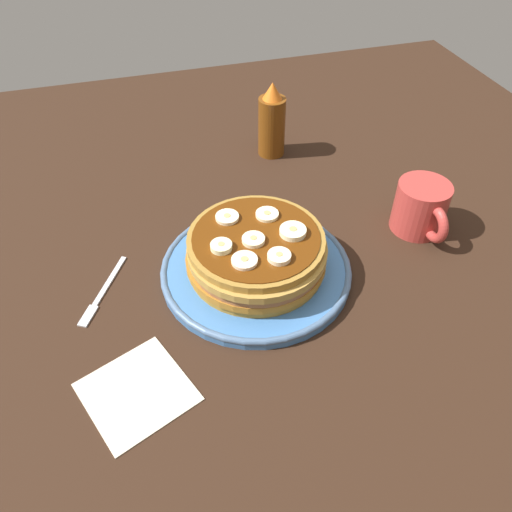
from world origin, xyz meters
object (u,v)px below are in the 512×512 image
Objects in this scene: fork at (101,293)px; banana_slice_1 at (267,215)px; coffee_mug at (421,208)px; banana_slice_5 at (244,261)px; banana_slice_6 at (293,232)px; napkin at (137,392)px; pancake_stack at (258,253)px; banana_slice_0 at (253,240)px; plate at (256,269)px; banana_slice_3 at (227,217)px; syrup_bottle at (272,123)px; banana_slice_4 at (221,247)px; banana_slice_2 at (279,257)px.

banana_slice_1 is at bearing 93.99° from fork.
coffee_mug reaches higher than fork.
banana_slice_1 and banana_slice_5 have the same top height.
napkin is (13.45, -23.05, -7.09)cm from banana_slice_6.
banana_slice_0 reaches higher than pancake_stack.
banana_slice_6 is 27.61cm from napkin.
plate is 3.25cm from pancake_stack.
plate is 8.24× the size of banana_slice_3.
coffee_mug is at bearing 28.91° from syrup_bottle.
banana_slice_3 is 0.27× the size of fork.
banana_slice_0 is at bearing -35.94° from banana_slice_1.
banana_slice_5 is 8.25cm from banana_slice_6.
plate is 8.80× the size of banana_slice_0.
banana_slice_4 is at bearing -87.76° from banana_slice_0.
banana_slice_5 reaches higher than plate.
banana_slice_3 reaches higher than plate.
coffee_mug is at bearing 95.26° from plate.
banana_slice_0 is at bearing 21.25° from banana_slice_3.
banana_slice_5 is at bearing -32.38° from banana_slice_0.
banana_slice_6 is 0.32× the size of napkin.
coffee_mug is 30.84cm from syrup_bottle.
syrup_bottle is at bearing 129.92° from fork.
banana_slice_0 is (0.52, -0.72, 3.02)cm from pancake_stack.
banana_slice_5 is at bearing -77.24° from coffee_mug.
banana_slice_2 is 0.93× the size of banana_slice_3.
banana_slice_0 reaches higher than plate.
pancake_stack is 6.06× the size of banana_slice_3.
banana_slice_1 is 27.19cm from syrup_bottle.
plate is 7.96cm from banana_slice_5.
banana_slice_4 reaches higher than pancake_stack.
banana_slice_0 is (0.81, -0.58, 6.25)cm from plate.
banana_slice_0 is 4.55cm from banana_slice_2.
napkin is (13.28, -13.34, -7.08)cm from banana_slice_4.
banana_slice_4 is (0.97, -4.90, 6.34)cm from plate.
banana_slice_3 is 28.57cm from syrup_bottle.
coffee_mug reaches higher than plate.
banana_slice_5 is at bearing 34.24° from banana_slice_4.
banana_slice_4 is 0.24× the size of fork.
syrup_bottle is (-30.18, 6.78, -1.13)cm from banana_slice_6.
fork is (2.62, -18.36, -6.85)cm from banana_slice_3.
plate is at bearing 84.46° from fork.
banana_slice_6 is at bearing 89.96° from banana_slice_0.
pancake_stack is 31.86cm from syrup_bottle.
banana_slice_1 is 1.06× the size of banana_slice_2.
pancake_stack is 6.44cm from banana_slice_3.
banana_slice_5 reaches higher than napkin.
pancake_stack is 26.47cm from coffee_mug.
banana_slice_0 is 23.27cm from napkin.
banana_slice_3 is at bearing -150.12° from pancake_stack.
banana_slice_4 is at bearing -89.02° from banana_slice_6.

